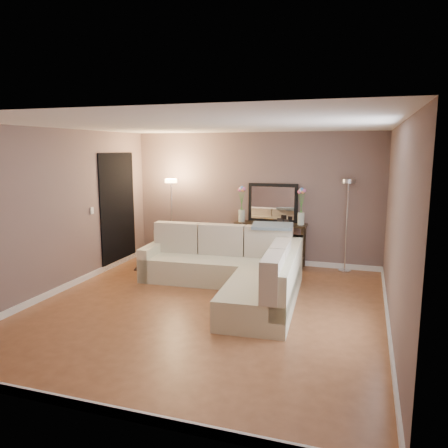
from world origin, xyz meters
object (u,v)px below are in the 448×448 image
(floor_lamp_unlit, at_px, (348,207))
(console_table, at_px, (266,241))
(sectional_sofa, at_px, (236,269))
(floor_lamp_lit, at_px, (171,204))

(floor_lamp_unlit, bearing_deg, console_table, -179.12)
(sectional_sofa, bearing_deg, floor_lamp_unlit, 45.67)
(floor_lamp_lit, distance_m, floor_lamp_unlit, 3.42)
(floor_lamp_lit, xyz_separation_m, floor_lamp_unlit, (3.41, 0.29, 0.04))
(console_table, height_order, floor_lamp_unlit, floor_lamp_unlit)
(sectional_sofa, xyz_separation_m, floor_lamp_unlit, (1.64, 1.67, 0.87))
(console_table, bearing_deg, sectional_sofa, -94.39)
(sectional_sofa, distance_m, floor_lamp_unlit, 2.50)
(console_table, height_order, floor_lamp_lit, floor_lamp_lit)
(floor_lamp_lit, bearing_deg, console_table, 8.06)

